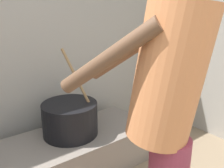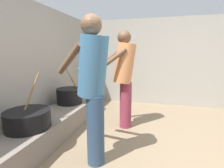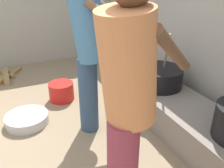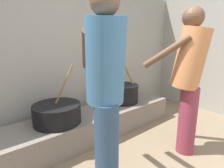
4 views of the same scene
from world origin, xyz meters
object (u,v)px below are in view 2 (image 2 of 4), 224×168
cooking_pot_main (69,96)px  cook_in_orange_shirt (124,74)px  cook_in_blue_shirt (93,82)px  cooking_pot_secondary (28,119)px

cooking_pot_main → cook_in_orange_shirt: cook_in_orange_shirt is taller
cook_in_orange_shirt → cook_in_blue_shirt: bearing=172.5°
cooking_pot_secondary → cook_in_blue_shirt: (0.04, -0.87, 0.51)m
cook_in_blue_shirt → cook_in_orange_shirt: cook_in_blue_shirt is taller
cooking_pot_secondary → cook_in_orange_shirt: 1.56m
cooking_pot_secondary → cook_in_orange_shirt: bearing=-42.7°
cook_in_blue_shirt → cook_in_orange_shirt: (1.05, -0.14, -0.03)m
cooking_pot_main → cook_in_orange_shirt: bearing=-91.9°
cooking_pot_main → cook_in_blue_shirt: bearing=-139.9°
cooking_pot_main → cooking_pot_secondary: 1.12m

